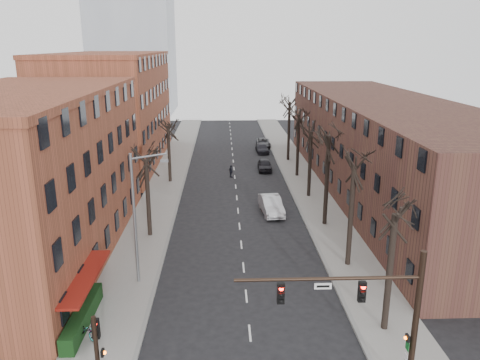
{
  "coord_description": "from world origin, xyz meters",
  "views": [
    {
      "loc": [
        -1.4,
        -18.69,
        15.56
      ],
      "look_at": [
        0.08,
        20.95,
        4.0
      ],
      "focal_mm": 35.0,
      "sensor_mm": 36.0,
      "label": 1
    }
  ],
  "objects": [
    {
      "name": "building_right",
      "position": [
        16.0,
        30.0,
        5.0
      ],
      "size": [
        12.0,
        50.0,
        10.0
      ],
      "primitive_type": "cube",
      "color": "#503025",
      "rests_on": "ground"
    },
    {
      "name": "parked_car_mid",
      "position": [
        4.44,
        49.15,
        0.63
      ],
      "size": [
        1.91,
        4.42,
        1.27
      ],
      "primitive_type": "imported",
      "rotation": [
        0.0,
        0.0,
        0.03
      ],
      "color": "black",
      "rests_on": "ground"
    },
    {
      "name": "building_left_near",
      "position": [
        -16.0,
        15.0,
        6.0
      ],
      "size": [
        12.0,
        26.0,
        12.0
      ],
      "primitive_type": "cube",
      "color": "brown",
      "rests_on": "ground"
    },
    {
      "name": "silver_sedan",
      "position": [
        3.14,
        23.2,
        0.83
      ],
      "size": [
        2.23,
        5.21,
        1.67
      ],
      "primitive_type": "imported",
      "rotation": [
        0.0,
        0.0,
        0.09
      ],
      "color": "#AEB0B6",
      "rests_on": "ground"
    },
    {
      "name": "tree_right_c",
      "position": [
        7.6,
        20.0,
        0.0
      ],
      "size": [
        5.2,
        5.2,
        11.6
      ],
      "primitive_type": null,
      "color": "black",
      "rests_on": "ground"
    },
    {
      "name": "hedge",
      "position": [
        -9.5,
        5.0,
        0.65
      ],
      "size": [
        0.8,
        6.0,
        1.0
      ],
      "primitive_type": "cube",
      "color": "#143713",
      "rests_on": "sidewalk_left"
    },
    {
      "name": "sidewalk_right",
      "position": [
        8.0,
        35.0,
        0.07
      ],
      "size": [
        4.0,
        90.0,
        0.15
      ],
      "primitive_type": "cube",
      "color": "gray",
      "rests_on": "ground"
    },
    {
      "name": "bicycle",
      "position": [
        -8.97,
        3.66,
        0.63
      ],
      "size": [
        1.88,
        1.6,
        0.97
      ],
      "primitive_type": "imported",
      "rotation": [
        0.0,
        0.0,
        0.95
      ],
      "color": "gray",
      "rests_on": "sidewalk_left"
    },
    {
      "name": "parked_car_near",
      "position": [
        3.9,
        38.99,
        0.71
      ],
      "size": [
        1.72,
        4.19,
        1.42
      ],
      "primitive_type": "imported",
      "rotation": [
        0.0,
        0.0,
        -0.01
      ],
      "color": "black",
      "rests_on": "ground"
    },
    {
      "name": "awning_left",
      "position": [
        -9.4,
        6.0,
        0.0
      ],
      "size": [
        1.2,
        7.0,
        0.15
      ],
      "primitive_type": "cube",
      "color": "maroon",
      "rests_on": "ground"
    },
    {
      "name": "pedestrian_crossing",
      "position": [
        -0.45,
        35.83,
        0.77
      ],
      "size": [
        0.7,
        0.97,
        1.53
      ],
      "primitive_type": "imported",
      "rotation": [
        0.0,
        0.0,
        1.99
      ],
      "color": "black",
      "rests_on": "ground"
    },
    {
      "name": "tree_right_d",
      "position": [
        7.6,
        28.0,
        0.0
      ],
      "size": [
        5.2,
        5.2,
        10.0
      ],
      "primitive_type": null,
      "color": "black",
      "rests_on": "ground"
    },
    {
      "name": "signal_mast_arm",
      "position": [
        5.45,
        -1.0,
        4.4
      ],
      "size": [
        8.14,
        0.3,
        7.2
      ],
      "color": "black",
      "rests_on": "ground"
    },
    {
      "name": "building_left_far",
      "position": [
        -16.0,
        44.0,
        7.0
      ],
      "size": [
        12.0,
        28.0,
        14.0
      ],
      "primitive_type": "cube",
      "color": "brown",
      "rests_on": "ground"
    },
    {
      "name": "tree_left_b",
      "position": [
        -7.6,
        34.0,
        0.0
      ],
      "size": [
        5.2,
        5.2,
        9.5
      ],
      "primitive_type": null,
      "color": "black",
      "rests_on": "ground"
    },
    {
      "name": "sidewalk_left",
      "position": [
        -8.0,
        35.0,
        0.07
      ],
      "size": [
        4.0,
        90.0,
        0.15
      ],
      "primitive_type": "cube",
      "color": "gray",
      "rests_on": "ground"
    },
    {
      "name": "parked_car_far",
      "position": [
        4.95,
        53.39,
        0.64
      ],
      "size": [
        2.15,
        4.62,
        1.28
      ],
      "primitive_type": "imported",
      "rotation": [
        0.0,
        0.0,
        -0.01
      ],
      "color": "#505156",
      "rests_on": "ground"
    },
    {
      "name": "tree_right_e",
      "position": [
        7.6,
        36.0,
        0.0
      ],
      "size": [
        5.2,
        5.2,
        10.8
      ],
      "primitive_type": null,
      "color": "black",
      "rests_on": "ground"
    },
    {
      "name": "tree_right_a",
      "position": [
        7.6,
        4.0,
        0.0
      ],
      "size": [
        5.2,
        5.2,
        10.0
      ],
      "primitive_type": null,
      "color": "black",
      "rests_on": "ground"
    },
    {
      "name": "tree_right_b",
      "position": [
        7.6,
        12.0,
        0.0
      ],
      "size": [
        5.2,
        5.2,
        10.8
      ],
      "primitive_type": null,
      "color": "black",
      "rests_on": "ground"
    },
    {
      "name": "tree_right_f",
      "position": [
        7.6,
        44.0,
        0.0
      ],
      "size": [
        5.2,
        5.2,
        11.6
      ],
      "primitive_type": null,
      "color": "black",
      "rests_on": "ground"
    },
    {
      "name": "tree_left_a",
      "position": [
        -7.6,
        18.0,
        0.0
      ],
      "size": [
        5.2,
        5.2,
        9.5
      ],
      "primitive_type": null,
      "color": "black",
      "rests_on": "ground"
    },
    {
      "name": "signal_pole_left",
      "position": [
        -6.99,
        -0.95,
        2.61
      ],
      "size": [
        0.47,
        0.44,
        4.4
      ],
      "color": "black",
      "rests_on": "ground"
    },
    {
      "name": "streetlight",
      "position": [
        -7.03,
        10.0,
        5.01
      ],
      "size": [
        2.45,
        0.22,
        9.03
      ],
      "color": "slate",
      "rests_on": "ground"
    }
  ]
}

